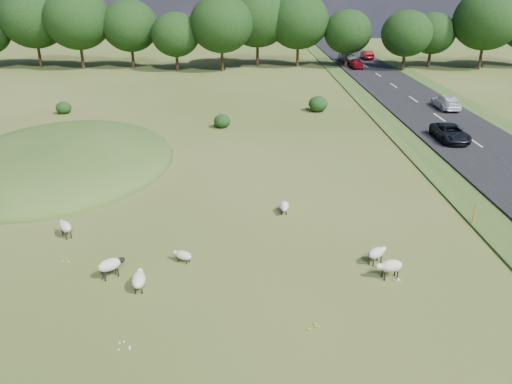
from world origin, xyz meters
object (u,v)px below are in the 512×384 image
sheep_4 (284,206)px  sheep_6 (390,266)px  sheep_5 (65,226)px  car_7 (450,133)px  car_3 (357,63)px  car_2 (367,55)px  car_5 (446,102)px  sheep_3 (377,253)px  marker_post (473,215)px  car_1 (339,38)px  sheep_2 (110,265)px  sheep_1 (139,279)px  car_6 (348,57)px  sheep_0 (183,255)px

sheep_4 → sheep_6: sheep_6 is taller
sheep_5 → car_7: bearing=-96.1°
sheep_4 → car_3: bearing=169.5°
sheep_5 → car_2: car_2 is taller
sheep_4 → car_5: size_ratio=0.26×
sheep_3 → car_7: size_ratio=0.24×
sheep_4 → sheep_3: bearing=40.3°
car_2 → car_3: (-3.80, -9.75, 0.00)m
car_2 → marker_post: bearing=82.5°
car_1 → sheep_6: bearing=81.5°
sheep_2 → car_5: 40.73m
car_1 → car_5: bearing=90.0°
car_3 → car_1: bearing=84.1°
sheep_1 → car_6: 68.35m
sheep_5 → sheep_1: bearing=-173.5°
sheep_6 → sheep_0: bearing=-19.8°
sheep_0 → car_3: size_ratio=0.25×
sheep_0 → sheep_2: sheep_2 is taller
sheep_4 → car_5: car_5 is taller
sheep_2 → sheep_0: bearing=-14.8°
marker_post → sheep_6: (-5.93, -5.22, 0.03)m
sheep_1 → car_5: size_ratio=0.29×
car_7 → car_1: bearing=87.1°
sheep_0 → sheep_5: size_ratio=0.90×
car_2 → car_6: car_6 is taller
sheep_3 → car_6: bearing=44.4°
sheep_5 → sheep_6: size_ratio=0.89×
marker_post → sheep_1: size_ratio=0.88×
sheep_2 → sheep_6: sheep_2 is taller
sheep_3 → car_3: 57.18m
sheep_2 → sheep_5: sheep_2 is taller
sheep_1 → sheep_3: bearing=-85.1°
sheep_5 → car_2: (29.80, 62.98, 0.35)m
sheep_5 → car_3: (26.00, 53.22, 0.36)m
car_5 → car_2: bearing=-90.0°
sheep_5 → car_3: bearing=-63.6°
sheep_6 → car_2: 68.69m
sheep_1 → sheep_2: bearing=51.0°
car_7 → car_2: bearing=85.4°
sheep_3 → car_5: size_ratio=0.24×
sheep_1 → sheep_4: bearing=-47.2°
car_2 → sheep_6: bearing=78.1°
sheep_1 → car_1: 98.19m
sheep_5 → car_6: (26.00, 60.07, 0.41)m
sheep_3 → car_2: (14.40, 65.95, 0.37)m
car_2 → car_3: 10.47m
sheep_1 → car_7: 29.71m
sheep_0 → sheep_1: bearing=79.6°
sheep_5 → sheep_6: sheep_6 is taller
car_7 → sheep_6: bearing=-117.2°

